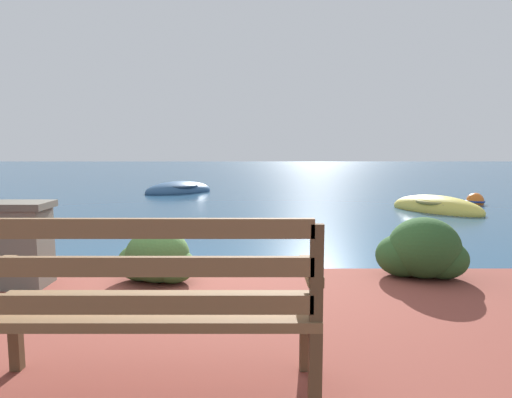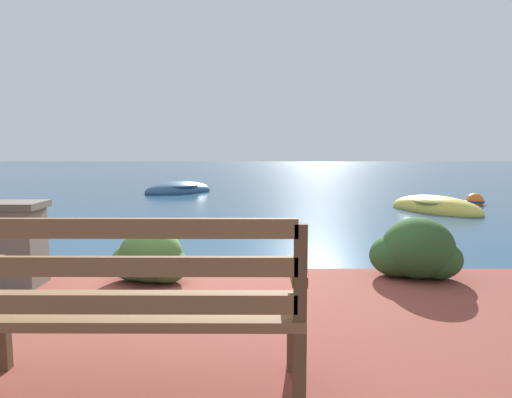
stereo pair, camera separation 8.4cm
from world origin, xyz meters
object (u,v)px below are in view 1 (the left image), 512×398
(rowboat_nearest, at_px, (435,209))
(mooring_buoy, at_px, (473,201))
(rowboat_mid, at_px, (177,191))
(park_bench, at_px, (146,302))

(rowboat_nearest, height_order, mooring_buoy, rowboat_nearest)
(rowboat_mid, height_order, mooring_buoy, rowboat_mid)
(park_bench, height_order, mooring_buoy, park_bench)
(park_bench, xyz_separation_m, mooring_buoy, (6.11, 9.34, -0.63))
(park_bench, relative_size, mooring_buoy, 3.58)
(mooring_buoy, bearing_deg, rowboat_nearest, -139.62)
(rowboat_nearest, bearing_deg, park_bench, -66.15)
(rowboat_nearest, relative_size, mooring_buoy, 4.95)
(mooring_buoy, bearing_deg, rowboat_mid, 159.77)
(rowboat_nearest, relative_size, rowboat_mid, 0.91)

